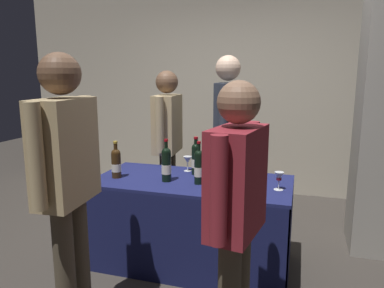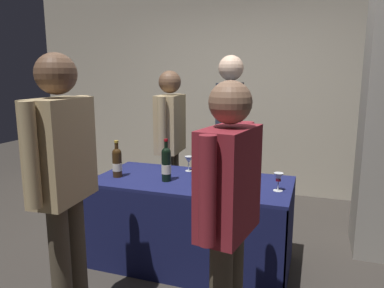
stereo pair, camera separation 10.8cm
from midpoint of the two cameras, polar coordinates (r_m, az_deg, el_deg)
ground_plane at (r=3.27m, az=-1.00°, el=-18.14°), size 12.00×12.00×0.00m
back_partition at (r=4.98m, az=6.78°, el=9.10°), size 6.34×0.12×2.88m
tasting_table at (r=3.05m, az=-1.03°, el=-9.65°), size 1.61×0.77×0.74m
featured_wine_bottle at (r=3.11m, az=-0.38°, el=-2.26°), size 0.08×0.08×0.33m
display_bottle_0 at (r=3.09m, az=-12.88°, el=-2.89°), size 0.08×0.08×0.31m
display_bottle_1 at (r=2.92m, az=-5.13°, el=-3.15°), size 0.08×0.08×0.35m
display_bottle_2 at (r=2.84m, az=-0.01°, el=-3.56°), size 0.07×0.07×0.34m
display_bottle_3 at (r=3.09m, az=5.10°, el=-2.65°), size 0.07×0.07×0.31m
wine_glass_near_vendor at (r=2.77m, az=12.50°, el=-5.15°), size 0.07×0.07×0.14m
wine_glass_mid at (r=3.22m, az=-1.66°, el=-2.59°), size 0.08×0.08×0.13m
brochure_stand at (r=3.12m, az=7.22°, el=-3.71°), size 0.17×0.06×0.14m
vendor_presenter at (r=3.67m, az=-4.74°, el=1.27°), size 0.24×0.59×1.63m
vendor_assistant at (r=3.60m, az=4.70°, el=2.72°), size 0.24×0.60×1.77m
taster_foreground_right at (r=1.88m, az=5.35°, el=-9.60°), size 0.27×0.57×1.56m
taster_foreground_left at (r=2.23m, az=-20.56°, el=-4.18°), size 0.24×0.59×1.71m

